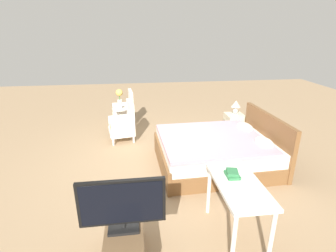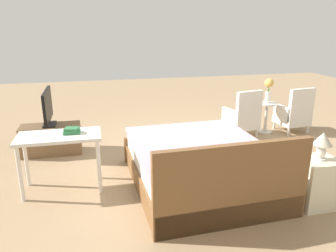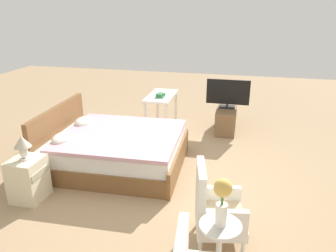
{
  "view_description": "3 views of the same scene",
  "coord_description": "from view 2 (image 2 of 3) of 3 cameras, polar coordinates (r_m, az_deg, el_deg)",
  "views": [
    {
      "loc": [
        4.47,
        -0.55,
        2.46
      ],
      "look_at": [
        0.08,
        0.03,
        0.8
      ],
      "focal_mm": 28.0,
      "sensor_mm": 36.0,
      "label": 1
    },
    {
      "loc": [
        1.51,
        4.74,
        2.11
      ],
      "look_at": [
        0.39,
        -0.08,
        0.55
      ],
      "focal_mm": 35.0,
      "sensor_mm": 36.0,
      "label": 2
    },
    {
      "loc": [
        -4.37,
        -1.02,
        2.54
      ],
      "look_at": [
        0.2,
        0.06,
        0.77
      ],
      "focal_mm": 35.0,
      "sensor_mm": 36.0,
      "label": 3
    }
  ],
  "objects": [
    {
      "name": "tv_flatscreen",
      "position": [
        5.67,
        -20.24,
        3.08
      ],
      "size": [
        0.2,
        0.88,
        0.59
      ],
      "color": "black",
      "rests_on": "tv_stand"
    },
    {
      "name": "nightstand",
      "position": [
        4.33,
        24.43,
        -8.94
      ],
      "size": [
        0.44,
        0.41,
        0.6
      ],
      "color": "beige",
      "rests_on": "ground_plane"
    },
    {
      "name": "book_stack",
      "position": [
        4.36,
        -16.41,
        -0.79
      ],
      "size": [
        0.21,
        0.17,
        0.07
      ],
      "color": "#337A47",
      "rests_on": "vanity_desk"
    },
    {
      "name": "table_lamp",
      "position": [
        4.14,
        25.33,
        -2.53
      ],
      "size": [
        0.22,
        0.22,
        0.33
      ],
      "color": "silver",
      "rests_on": "nightstand"
    },
    {
      "name": "tv_stand",
      "position": [
        5.82,
        -19.64,
        -2.21
      ],
      "size": [
        0.96,
        0.4,
        0.5
      ],
      "color": "brown",
      "rests_on": "ground_plane"
    },
    {
      "name": "side_table",
      "position": [
        6.78,
        16.74,
        2.01
      ],
      "size": [
        0.4,
        0.4,
        0.61
      ],
      "color": "beige",
      "rests_on": "ground_plane"
    },
    {
      "name": "ground_plane",
      "position": [
        5.4,
        4.25,
        -5.52
      ],
      "size": [
        16.0,
        16.0,
        0.0
      ],
      "primitive_type": "plane",
      "color": "#A38460"
    },
    {
      "name": "bed",
      "position": [
        4.4,
        5.69,
        -6.92
      ],
      "size": [
        1.82,
        2.17,
        0.96
      ],
      "color": "brown",
      "rests_on": "ground_plane"
    },
    {
      "name": "armchair_by_window_right",
      "position": [
        6.45,
        12.88,
        1.46
      ],
      "size": [
        0.63,
        0.63,
        0.92
      ],
      "color": "white",
      "rests_on": "ground_plane"
    },
    {
      "name": "flower_vase",
      "position": [
        6.66,
        17.14,
        6.33
      ],
      "size": [
        0.17,
        0.17,
        0.48
      ],
      "color": "silver",
      "rests_on": "side_table"
    },
    {
      "name": "vanity_desk",
      "position": [
        4.4,
        -18.35,
        -2.88
      ],
      "size": [
        1.04,
        0.52,
        0.76
      ],
      "color": "silver",
      "rests_on": "ground_plane"
    },
    {
      "name": "armchair_by_window_left",
      "position": [
        7.0,
        21.13,
        1.97
      ],
      "size": [
        0.59,
        0.59,
        0.92
      ],
      "color": "white",
      "rests_on": "ground_plane"
    }
  ]
}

